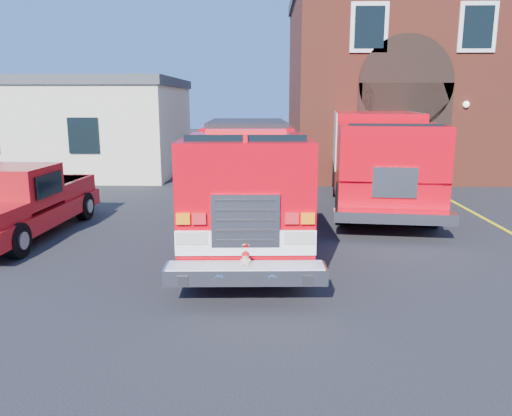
{
  "coord_description": "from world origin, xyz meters",
  "views": [
    {
      "loc": [
        0.2,
        -10.63,
        3.33
      ],
      "look_at": [
        0.0,
        -1.2,
        1.3
      ],
      "focal_mm": 35.0,
      "sensor_mm": 36.0,
      "label": 1
    }
  ],
  "objects_px": {
    "side_building": "(72,125)",
    "fire_engine": "(247,178)",
    "pickup_truck": "(20,203)",
    "secondary_truck": "(377,155)",
    "fire_station": "(452,81)"
  },
  "relations": [
    {
      "from": "fire_station",
      "to": "fire_engine",
      "type": "relative_size",
      "value": 1.66
    },
    {
      "from": "fire_station",
      "to": "side_building",
      "type": "distance_m",
      "value": 18.13
    },
    {
      "from": "side_building",
      "to": "fire_engine",
      "type": "relative_size",
      "value": 1.11
    },
    {
      "from": "fire_station",
      "to": "secondary_truck",
      "type": "relative_size",
      "value": 1.63
    },
    {
      "from": "fire_station",
      "to": "fire_engine",
      "type": "bearing_deg",
      "value": -127.08
    },
    {
      "from": "pickup_truck",
      "to": "side_building",
      "type": "bearing_deg",
      "value": 104.81
    },
    {
      "from": "side_building",
      "to": "fire_engine",
      "type": "bearing_deg",
      "value": -52.34
    },
    {
      "from": "fire_engine",
      "to": "secondary_truck",
      "type": "relative_size",
      "value": 0.98
    },
    {
      "from": "fire_engine",
      "to": "pickup_truck",
      "type": "bearing_deg",
      "value": -176.91
    },
    {
      "from": "fire_engine",
      "to": "fire_station",
      "type": "bearing_deg",
      "value": 52.92
    },
    {
      "from": "fire_station",
      "to": "fire_engine",
      "type": "xyz_separation_m",
      "value": [
        -9.28,
        -12.28,
        -2.8
      ]
    },
    {
      "from": "fire_engine",
      "to": "pickup_truck",
      "type": "xyz_separation_m",
      "value": [
        -5.65,
        -0.3,
        -0.6
      ]
    },
    {
      "from": "fire_station",
      "to": "secondary_truck",
      "type": "xyz_separation_m",
      "value": [
        -5.17,
        -8.24,
        -2.65
      ]
    },
    {
      "from": "side_building",
      "to": "pickup_truck",
      "type": "xyz_separation_m",
      "value": [
        3.06,
        -11.59,
        -1.35
      ]
    },
    {
      "from": "fire_engine",
      "to": "side_building",
      "type": "bearing_deg",
      "value": 127.66
    }
  ]
}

